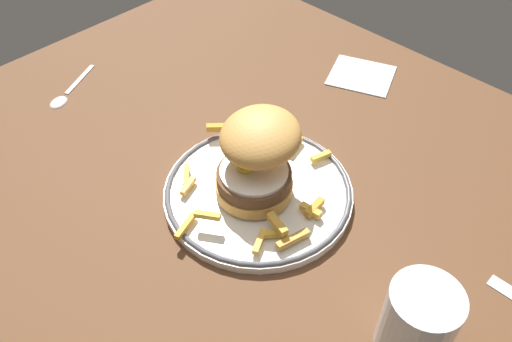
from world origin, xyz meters
TOP-DOWN VIEW (x-y plane):
  - ground_plane at (0.00, 0.00)cm, footprint 112.41×86.79cm
  - dinner_plate at (-0.44, -3.94)cm, footprint 26.50×26.50cm
  - burger at (-0.57, -3.67)cm, footprint 12.17×13.66cm
  - fries_pile at (0.01, -4.30)cm, footprint 24.37×26.16cm
  - water_glass at (27.61, -8.31)cm, footprint 7.72×7.72cm
  - spoon at (-39.64, -11.12)cm, footprint 7.63×12.59cm
  - napkin at (-6.95, 29.78)cm, footprint 13.87×13.39cm

SIDE VIEW (x-z plane):
  - ground_plane at x=0.00cm, z-range -4.00..0.00cm
  - napkin at x=-6.95cm, z-range 0.00..0.40cm
  - spoon at x=-39.64cm, z-range -0.09..0.81cm
  - dinner_plate at x=-0.44cm, z-range 0.04..1.64cm
  - fries_pile at x=0.01cm, z-range 1.18..3.53cm
  - water_glass at x=27.61cm, z-range -0.75..9.21cm
  - burger at x=-0.57cm, z-range 1.34..12.74cm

